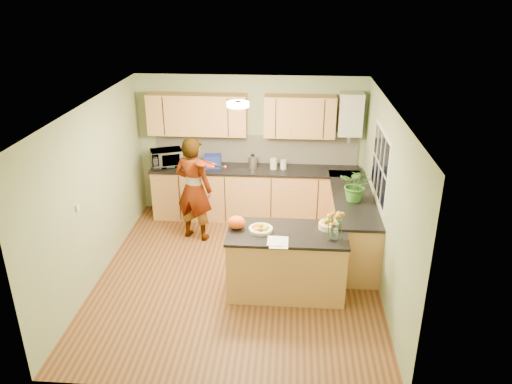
{
  "coord_description": "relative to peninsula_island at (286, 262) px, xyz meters",
  "views": [
    {
      "loc": [
        0.72,
        -6.2,
        4.01
      ],
      "look_at": [
        0.23,
        0.5,
        1.11
      ],
      "focal_mm": 35.0,
      "sensor_mm": 36.0,
      "label": 1
    }
  ],
  "objects": [
    {
      "name": "floor",
      "position": [
        -0.7,
        0.34,
        -0.46
      ],
      "size": [
        4.5,
        4.5,
        0.0
      ],
      "primitive_type": "plane",
      "color": "#5B2E1A",
      "rests_on": "ground"
    },
    {
      "name": "light_switch",
      "position": [
        -2.69,
        -0.26,
        0.84
      ],
      "size": [
        0.02,
        0.09,
        0.09
      ],
      "primitive_type": "cube",
      "color": "silver",
      "rests_on": "wall_left"
    },
    {
      "name": "blue_box",
      "position": [
        -1.34,
        2.28,
        0.6
      ],
      "size": [
        0.3,
        0.23,
        0.23
      ],
      "primitive_type": "cube",
      "rotation": [
        0.0,
        0.0,
        0.08
      ],
      "color": "navy",
      "rests_on": "back_counter"
    },
    {
      "name": "violin",
      "position": [
        -1.33,
        1.22,
        0.94
      ],
      "size": [
        0.69,
        0.6,
        0.17
      ],
      "primitive_type": null,
      "rotation": [
        0.17,
        0.0,
        -0.61
      ],
      "color": "#500C05",
      "rests_on": "violinist"
    },
    {
      "name": "violinist",
      "position": [
        -1.53,
        1.44,
        0.42
      ],
      "size": [
        0.74,
        0.6,
        1.75
      ],
      "primitive_type": "imported",
      "rotation": [
        0.0,
        0.0,
        2.81
      ],
      "color": "#DEA388",
      "rests_on": "floor"
    },
    {
      "name": "microwave",
      "position": [
        -2.17,
        2.3,
        0.63
      ],
      "size": [
        0.63,
        0.53,
        0.29
      ],
      "primitive_type": "imported",
      "rotation": [
        0.0,
        0.0,
        0.38
      ],
      "color": "silver",
      "rests_on": "back_counter"
    },
    {
      "name": "peninsula_island",
      "position": [
        0.0,
        0.0,
        0.0
      ],
      "size": [
        1.59,
        0.82,
        0.91
      ],
      "color": "#BF804C",
      "rests_on": "floor"
    },
    {
      "name": "papers",
      "position": [
        -0.1,
        -0.3,
        0.46
      ],
      "size": [
        0.24,
        0.32,
        0.01
      ],
      "primitive_type": "cube",
      "color": "white",
      "rests_on": "peninsula_island"
    },
    {
      "name": "back_counter",
      "position": [
        -0.6,
        2.29,
        0.01
      ],
      "size": [
        3.64,
        0.62,
        0.94
      ],
      "color": "#BF804C",
      "rests_on": "floor"
    },
    {
      "name": "potted_plant",
      "position": [
        1.0,
        1.02,
        0.74
      ],
      "size": [
        0.59,
        0.55,
        0.52
      ],
      "primitive_type": "imported",
      "rotation": [
        0.0,
        0.0,
        -0.39
      ],
      "color": "#3A7727",
      "rests_on": "right_counter"
    },
    {
      "name": "jar_cream",
      "position": [
        -0.28,
        2.28,
        0.58
      ],
      "size": [
        0.14,
        0.14,
        0.19
      ],
      "primitive_type": "cylinder",
      "rotation": [
        0.0,
        0.0,
        0.18
      ],
      "color": "beige",
      "rests_on": "back_counter"
    },
    {
      "name": "boiler",
      "position": [
        1.0,
        2.43,
        1.44
      ],
      "size": [
        0.4,
        0.3,
        0.86
      ],
      "color": "silver",
      "rests_on": "wall_back"
    },
    {
      "name": "splashback",
      "position": [
        -0.6,
        2.57,
        0.74
      ],
      "size": [
        3.6,
        0.02,
        0.52
      ],
      "primitive_type": "cube",
      "color": "beige",
      "rests_on": "back_counter"
    },
    {
      "name": "wall_right",
      "position": [
        1.3,
        0.34,
        0.79
      ],
      "size": [
        0.02,
        4.5,
        2.5
      ],
      "primitive_type": "cube",
      "color": "gray",
      "rests_on": "floor"
    },
    {
      "name": "right_counter",
      "position": [
        1.0,
        1.19,
        0.01
      ],
      "size": [
        0.62,
        2.24,
        0.94
      ],
      "color": "#BF804C",
      "rests_on": "floor"
    },
    {
      "name": "wall_left",
      "position": [
        -2.7,
        0.34,
        0.79
      ],
      "size": [
        0.02,
        4.5,
        2.5
      ],
      "primitive_type": "cube",
      "color": "gray",
      "rests_on": "floor"
    },
    {
      "name": "wall_back",
      "position": [
        -0.7,
        2.59,
        0.79
      ],
      "size": [
        4.0,
        0.02,
        2.5
      ],
      "primitive_type": "cube",
      "color": "gray",
      "rests_on": "floor"
    },
    {
      "name": "orange_bowl",
      "position": [
        0.55,
        0.15,
        0.52
      ],
      "size": [
        0.27,
        0.27,
        0.16
      ],
      "color": "beige",
      "rests_on": "peninsula_island"
    },
    {
      "name": "ceiling_lamp",
      "position": [
        -0.7,
        0.64,
        2.0
      ],
      "size": [
        0.3,
        0.3,
        0.07
      ],
      "color": "#FFEABF",
      "rests_on": "ceiling"
    },
    {
      "name": "orange_bag",
      "position": [
        -0.68,
        0.05,
        0.54
      ],
      "size": [
        0.3,
        0.28,
        0.18
      ],
      "primitive_type": "ellipsoid",
      "rotation": [
        0.0,
        0.0,
        0.43
      ],
      "color": "#FF5715",
      "rests_on": "peninsula_island"
    },
    {
      "name": "upper_cabinets",
      "position": [
        -0.88,
        2.42,
        1.39
      ],
      "size": [
        3.2,
        0.34,
        0.7
      ],
      "color": "#BF804C",
      "rests_on": "wall_back"
    },
    {
      "name": "kettle",
      "position": [
        -0.64,
        2.31,
        0.6
      ],
      "size": [
        0.16,
        0.16,
        0.3
      ],
      "rotation": [
        0.0,
        0.0,
        0.19
      ],
      "color": "silver",
      "rests_on": "back_counter"
    },
    {
      "name": "wall_front",
      "position": [
        -0.7,
        -1.91,
        0.79
      ],
      "size": [
        4.0,
        0.02,
        2.5
      ],
      "primitive_type": "cube",
      "color": "gray",
      "rests_on": "floor"
    },
    {
      "name": "jar_white",
      "position": [
        -0.1,
        2.29,
        0.56
      ],
      "size": [
        0.14,
        0.14,
        0.16
      ],
      "primitive_type": "cylinder",
      "rotation": [
        0.0,
        0.0,
        0.36
      ],
      "color": "silver",
      "rests_on": "back_counter"
    },
    {
      "name": "fruit_dish",
      "position": [
        -0.35,
        0.0,
        0.5
      ],
      "size": [
        0.32,
        0.32,
        0.11
      ],
      "color": "beige",
      "rests_on": "peninsula_island"
    },
    {
      "name": "ceiling",
      "position": [
        -0.7,
        0.34,
        2.04
      ],
      "size": [
        4.0,
        4.5,
        0.02
      ],
      "primitive_type": "cube",
      "color": "silver",
      "rests_on": "wall_back"
    },
    {
      "name": "flower_vase",
      "position": [
        0.6,
        -0.18,
        0.74
      ],
      "size": [
        0.24,
        0.24,
        0.43
      ],
      "rotation": [
        0.0,
        0.0,
        -0.43
      ],
      "color": "silver",
      "rests_on": "peninsula_island"
    },
    {
      "name": "window_right",
      "position": [
        1.29,
        0.94,
        1.09
      ],
      "size": [
        0.01,
        1.3,
        1.05
      ],
      "color": "silver",
      "rests_on": "wall_right"
    }
  ]
}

